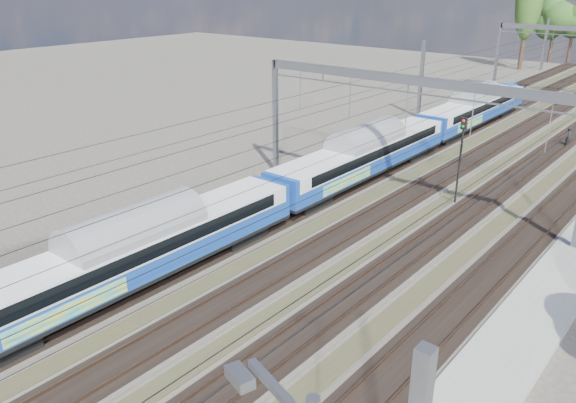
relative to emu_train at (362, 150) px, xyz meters
The scene contains 6 objects.
track_bed 13.96m from the emu_train, 70.88° to the left, with size 21.00×130.00×0.34m.
platform 20.56m from the emu_train, 36.08° to the right, with size 3.00×70.00×0.30m, color gray.
catenary 21.56m from the emu_train, 76.84° to the left, with size 25.65×130.00×9.00m.
emu_train is the anchor object (origin of this frame).
worker 22.89m from the emu_train, 64.91° to the left, with size 0.71×0.46×1.94m, color black.
signal_near 7.69m from the emu_train, ahead, with size 0.40×0.37×6.20m.
Camera 1 is at (17.34, -3.35, 14.94)m, focal length 35.00 mm.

